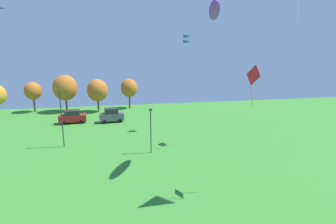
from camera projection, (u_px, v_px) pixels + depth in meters
The scene contains 11 objects.
kite_flying_6 at pixel (186, 39), 37.83m from camera, with size 0.97×0.97×1.17m.
kite_flying_8 at pixel (214, 10), 24.58m from camera, with size 2.52×4.87×1.88m.
kite_flying_11 at pixel (253, 77), 20.65m from camera, with size 0.46×1.67×3.38m.
parked_car_leftmost at pixel (72, 117), 44.03m from camera, with size 4.57×2.48×2.19m.
parked_car_second_from_left at pixel (111, 115), 44.68m from camera, with size 4.18×2.38×2.42m.
light_post_0 at pixel (151, 128), 30.32m from camera, with size 0.36×0.20×5.33m.
light_post_1 at pixel (61, 116), 32.08m from camera, with size 0.36×0.20×7.19m.
treeline_tree_1 at pixel (33, 91), 51.94m from camera, with size 3.22×3.22×6.03m.
treeline_tree_2 at pixel (65, 88), 52.05m from camera, with size 4.66×4.66×7.41m.
treeline_tree_3 at pixel (97, 90), 52.01m from camera, with size 4.05×4.05×6.59m.
treeline_tree_4 at pixel (129, 88), 55.63m from camera, with size 3.55×3.55×6.33m.
Camera 1 is at (-1.59, 0.30, 11.40)m, focal length 28.00 mm.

